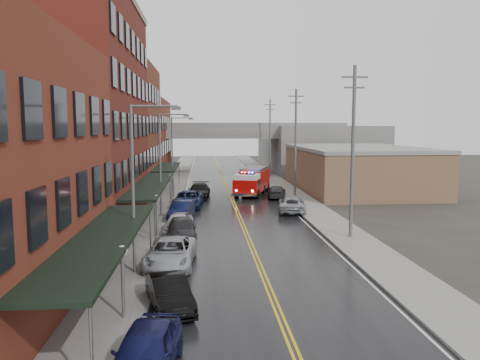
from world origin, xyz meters
TOP-DOWN VIEW (x-y plane):
  - ground at (0.00, 0.00)m, footprint 220.00×220.00m
  - road at (0.00, 30.00)m, footprint 11.00×160.00m
  - sidewalk_left at (-7.30, 30.00)m, footprint 3.00×160.00m
  - sidewalk_right at (7.30, 30.00)m, footprint 3.00×160.00m
  - curb_left at (-5.65, 30.00)m, footprint 0.30×160.00m
  - curb_right at (5.65, 30.00)m, footprint 0.30×160.00m
  - brick_building_b at (-13.30, 23.00)m, footprint 9.00×20.00m
  - brick_building_c at (-13.30, 40.50)m, footprint 9.00×15.00m
  - brick_building_far at (-13.30, 58.00)m, footprint 9.00×20.00m
  - tan_building at (16.00, 40.00)m, footprint 14.00×22.00m
  - right_far_block at (18.00, 70.00)m, footprint 18.00×30.00m
  - awning_0 at (-7.49, 4.00)m, footprint 2.60×16.00m
  - awning_1 at (-7.49, 23.00)m, footprint 2.60×18.00m
  - awning_2 at (-7.49, 40.50)m, footprint 2.60×13.00m
  - globe_lamp_0 at (-6.40, 2.00)m, footprint 0.44×0.44m
  - globe_lamp_1 at (-6.40, 16.00)m, footprint 0.44×0.44m
  - globe_lamp_2 at (-6.40, 30.00)m, footprint 0.44×0.44m
  - street_lamp_0 at (-6.55, 8.00)m, footprint 2.64×0.22m
  - street_lamp_1 at (-6.55, 24.00)m, footprint 2.64×0.22m
  - street_lamp_2 at (-6.55, 40.00)m, footprint 2.64×0.22m
  - utility_pole_0 at (7.20, 15.00)m, footprint 1.80×0.24m
  - utility_pole_1 at (7.20, 35.00)m, footprint 1.80×0.24m
  - utility_pole_2 at (7.20, 55.00)m, footprint 1.80×0.24m
  - overpass at (0.00, 62.00)m, footprint 40.00×10.00m
  - fire_truck at (2.56, 36.97)m, footprint 5.29×8.85m
  - parked_car_left_0 at (-4.99, -2.34)m, footprint 2.40×4.84m
  - parked_car_left_1 at (-4.63, 3.10)m, footprint 2.57×4.55m
  - parked_car_left_2 at (-4.99, 9.33)m, footprint 2.96×5.78m
  - parked_car_left_3 at (-4.66, 15.70)m, footprint 2.27×5.10m
  - parked_car_left_4 at (-5.00, 17.80)m, footprint 2.34×4.60m
  - parked_car_left_5 at (-5.00, 22.80)m, footprint 2.26×4.82m
  - parked_car_left_6 at (-4.60, 28.80)m, footprint 3.14×5.98m
  - parked_car_left_7 at (-3.60, 34.80)m, footprint 2.73×5.72m
  - parked_car_right_0 at (5.00, 25.44)m, footprint 3.25×5.57m
  - parked_car_right_1 at (5.00, 34.20)m, footprint 2.75×4.93m
  - parked_car_right_2 at (3.90, 44.50)m, footprint 2.35×4.55m
  - parked_car_right_3 at (4.87, 50.93)m, footprint 2.01×4.32m

SIDE VIEW (x-z plane):
  - ground at x=0.00m, z-range 0.00..0.00m
  - road at x=0.00m, z-range 0.00..0.02m
  - sidewalk_left at x=-7.30m, z-range 0.00..0.15m
  - sidewalk_right at x=7.30m, z-range 0.00..0.15m
  - curb_left at x=-5.65m, z-range 0.00..0.15m
  - curb_right at x=5.65m, z-range 0.00..0.15m
  - parked_car_right_1 at x=5.00m, z-range 0.00..1.35m
  - parked_car_right_3 at x=4.87m, z-range 0.00..1.37m
  - parked_car_left_1 at x=-4.63m, z-range 0.00..1.42m
  - parked_car_left_3 at x=-4.66m, z-range 0.00..1.45m
  - parked_car_right_0 at x=5.00m, z-range 0.00..1.46m
  - parked_car_right_2 at x=3.90m, z-range 0.00..1.48m
  - parked_car_left_4 at x=-5.00m, z-range 0.00..1.50m
  - parked_car_left_5 at x=-5.00m, z-range 0.00..1.53m
  - parked_car_left_2 at x=-4.99m, z-range 0.00..1.56m
  - parked_car_left_0 at x=-4.99m, z-range 0.00..1.58m
  - parked_car_left_6 at x=-4.60m, z-range 0.00..1.60m
  - parked_car_left_7 at x=-3.60m, z-range 0.00..1.61m
  - fire_truck at x=2.56m, z-range 0.13..3.21m
  - globe_lamp_0 at x=-6.40m, z-range 0.75..3.87m
  - globe_lamp_1 at x=-6.40m, z-range 0.75..3.87m
  - globe_lamp_2 at x=-6.40m, z-range 0.75..3.87m
  - tan_building at x=16.00m, z-range 0.00..5.00m
  - awning_2 at x=-7.49m, z-range 1.44..4.53m
  - awning_0 at x=-7.49m, z-range 1.44..4.53m
  - awning_1 at x=-7.49m, z-range 1.44..4.53m
  - right_far_block at x=18.00m, z-range 0.00..8.00m
  - street_lamp_0 at x=-6.55m, z-range 0.69..9.69m
  - street_lamp_1 at x=-6.55m, z-range 0.69..9.69m
  - street_lamp_2 at x=-6.55m, z-range 0.69..9.69m
  - overpass at x=0.00m, z-range 2.24..9.74m
  - brick_building_far at x=-13.30m, z-range 0.00..12.00m
  - utility_pole_0 at x=7.20m, z-range 0.31..12.31m
  - utility_pole_1 at x=7.20m, z-range 0.31..12.31m
  - utility_pole_2 at x=7.20m, z-range 0.31..12.31m
  - brick_building_c at x=-13.30m, z-range 0.00..15.00m
  - brick_building_b at x=-13.30m, z-range 0.00..18.00m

